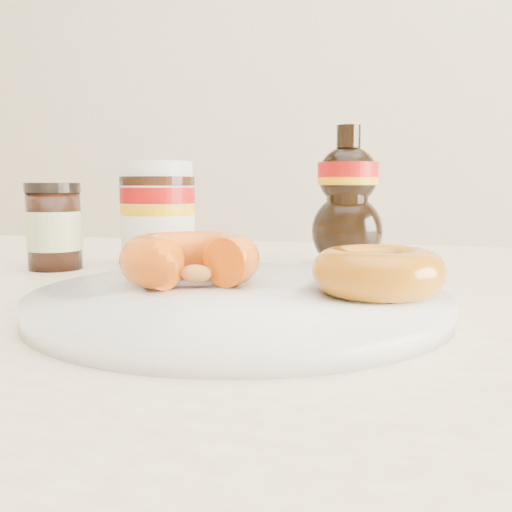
% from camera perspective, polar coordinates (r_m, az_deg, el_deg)
% --- Properties ---
extents(dining_table, '(1.40, 0.90, 0.75)m').
position_cam_1_polar(dining_table, '(0.51, 2.71, -13.29)').
color(dining_table, '#FAE2BE').
rests_on(dining_table, ground).
extents(plate, '(0.31, 0.31, 0.02)m').
position_cam_1_polar(plate, '(0.43, -1.63, -4.39)').
color(plate, white).
rests_on(plate, dining_table).
extents(donut_bitten, '(0.14, 0.14, 0.04)m').
position_cam_1_polar(donut_bitten, '(0.46, -6.58, -0.31)').
color(donut_bitten, '#D35E0B').
rests_on(donut_bitten, plate).
extents(donut_whole, '(0.11, 0.11, 0.03)m').
position_cam_1_polar(donut_whole, '(0.41, 12.11, -1.53)').
color(donut_whole, '#AF690B').
rests_on(donut_whole, plate).
extents(nutella_jar, '(0.08, 0.08, 0.12)m').
position_cam_1_polar(nutella_jar, '(0.66, -9.78, 4.52)').
color(nutella_jar, white).
rests_on(nutella_jar, dining_table).
extents(syrup_bottle, '(0.10, 0.09, 0.16)m').
position_cam_1_polar(syrup_bottle, '(0.68, 9.13, 5.97)').
color(syrup_bottle, black).
rests_on(syrup_bottle, dining_table).
extents(dark_jar, '(0.06, 0.06, 0.10)m').
position_cam_1_polar(dark_jar, '(0.67, -19.53, 2.73)').
color(dark_jar, black).
rests_on(dark_jar, dining_table).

